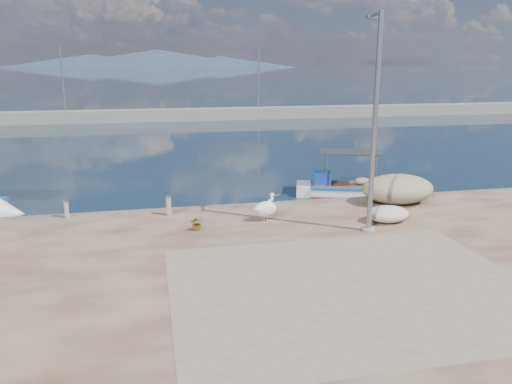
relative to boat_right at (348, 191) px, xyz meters
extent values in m
plane|color=#162635|center=(-5.11, -7.34, -0.19)|extent=(1400.00, 1400.00, 0.00)
cube|color=#4F2E22|center=(-5.11, -13.34, 0.06)|extent=(44.00, 22.00, 0.50)
cube|color=gray|center=(-4.11, -10.34, 0.32)|extent=(9.00, 7.00, 0.01)
cube|color=gray|center=(-5.11, 32.66, 0.41)|extent=(120.00, 2.20, 1.20)
cylinder|color=gray|center=(-17.11, 32.66, 3.81)|extent=(0.16, 0.16, 7.00)
cylinder|color=gray|center=(2.89, 32.66, 3.81)|extent=(0.16, 0.16, 7.00)
cone|color=#28384C|center=(-75.11, 642.66, 7.81)|extent=(220.00, 220.00, 16.00)
cone|color=#28384C|center=(4.89, 642.66, 10.81)|extent=(280.00, 280.00, 22.00)
cone|color=#28384C|center=(84.89, 642.66, 6.81)|extent=(200.00, 200.00, 14.00)
cube|color=white|center=(0.05, -0.02, -0.12)|extent=(5.19, 2.99, 0.81)
cube|color=#1B49B0|center=(0.05, -0.02, 0.24)|extent=(3.88, 2.64, 0.12)
cube|color=maroon|center=(0.05, -0.02, -0.17)|extent=(3.88, 2.62, 0.10)
cube|color=#1B49B0|center=(-1.13, 0.35, 0.58)|extent=(0.96, 0.96, 0.60)
cube|color=#21242A|center=(0.05, -0.02, 1.81)|extent=(3.04, 2.26, 0.07)
cylinder|color=tan|center=(-5.05, -4.64, 0.44)|extent=(0.03, 0.03, 0.25)
cylinder|color=tan|center=(-4.93, -4.59, 0.44)|extent=(0.03, 0.03, 0.25)
ellipsoid|color=white|center=(-4.99, -4.62, 0.77)|extent=(0.88, 0.72, 0.54)
cylinder|color=white|center=(-4.77, -4.53, 1.04)|extent=(0.20, 0.16, 0.46)
sphere|color=white|center=(-4.74, -4.51, 1.24)|extent=(0.15, 0.15, 0.15)
cone|color=#FE7E63|center=(-4.57, -4.45, 1.20)|extent=(0.37, 0.21, 0.11)
cylinder|color=gray|center=(-1.85, -6.35, 3.81)|extent=(0.16, 0.16, 7.00)
cylinder|color=gray|center=(-1.85, -6.35, 0.36)|extent=(0.44, 0.44, 0.10)
cube|color=gray|center=(-1.85, -5.70, 7.16)|extent=(0.35, 0.18, 0.12)
cylinder|color=gray|center=(-8.32, -3.19, 0.68)|extent=(0.19, 0.19, 0.73)
cylinder|color=gray|center=(-8.32, -3.19, 1.05)|extent=(0.25, 0.25, 0.06)
cylinder|color=gray|center=(-11.96, -2.74, 0.64)|extent=(0.17, 0.17, 0.64)
cylinder|color=gray|center=(-11.96, -2.74, 0.96)|extent=(0.22, 0.22, 0.06)
imported|color=#33722D|center=(-7.46, -5.12, 0.57)|extent=(0.49, 0.43, 0.51)
ellipsoid|color=#B5AE87|center=(0.71, -3.39, 0.89)|extent=(2.92, 2.09, 1.15)
ellipsoid|color=silver|center=(-0.80, -5.59, 0.60)|extent=(1.52, 1.14, 0.57)
camera|label=1|loc=(-8.85, -21.07, 5.78)|focal=35.00mm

